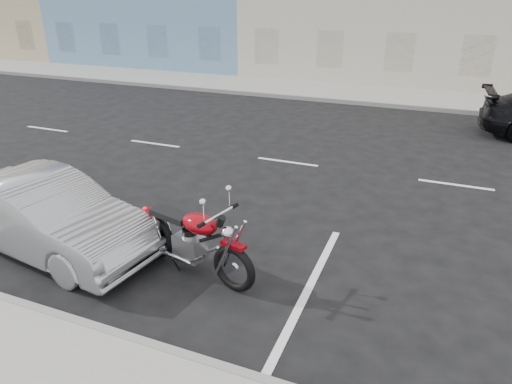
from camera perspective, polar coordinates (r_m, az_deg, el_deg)
ground at (r=11.32m, az=13.62°, el=2.36°), size 120.00×120.00×0.00m
sidewalk_far at (r=20.59m, az=3.69°, el=12.85°), size 80.00×3.40×0.15m
curb_far at (r=19.02m, az=2.02°, el=11.97°), size 80.00×0.12×0.16m
motorcycle at (r=6.56m, az=-2.59°, el=-8.37°), size 2.31×0.92×1.17m
sedan_silver at (r=8.26m, az=-24.70°, el=-2.66°), size 4.08×1.90×1.29m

